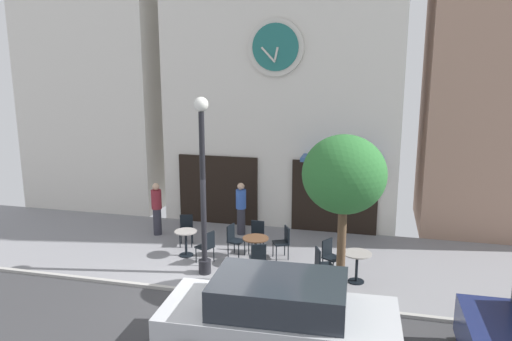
# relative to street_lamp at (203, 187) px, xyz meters

# --- Properties ---
(ground_plane) EXTENTS (27.64, 11.23, 0.13)m
(ground_plane) POSITION_rel_street_lamp_xyz_m (0.36, -1.58, -2.33)
(ground_plane) COLOR gray
(clock_building) EXTENTS (7.70, 4.33, 11.43)m
(clock_building) POSITION_rel_street_lamp_xyz_m (1.01, 5.49, 3.57)
(clock_building) COLOR silver
(clock_building) RESTS_ON ground_plane
(neighbor_building_left) EXTENTS (5.04, 3.25, 14.58)m
(neighbor_building_left) POSITION_rel_street_lamp_xyz_m (-6.00, 5.65, 4.99)
(neighbor_building_left) COLOR silver
(neighbor_building_left) RESTS_ON ground_plane
(street_lamp) EXTENTS (0.36, 0.36, 4.53)m
(street_lamp) POSITION_rel_street_lamp_xyz_m (0.00, 0.00, 0.00)
(street_lamp) COLOR black
(street_lamp) RESTS_ON ground_plane
(street_tree) EXTENTS (1.86, 1.68, 3.82)m
(street_tree) POSITION_rel_street_lamp_xyz_m (3.49, -0.56, 0.61)
(street_tree) COLOR brown
(street_tree) RESTS_ON ground_plane
(cafe_table_center_left) EXTENTS (0.63, 0.63, 0.73)m
(cafe_table_center_left) POSITION_rel_street_lamp_xyz_m (-0.91, 1.00, -1.82)
(cafe_table_center_left) COLOR black
(cafe_table_center_left) RESTS_ON ground_plane
(cafe_table_near_door) EXTENTS (0.70, 0.70, 0.74)m
(cafe_table_near_door) POSITION_rel_street_lamp_xyz_m (1.13, 0.90, -1.78)
(cafe_table_near_door) COLOR black
(cafe_table_near_door) RESTS_ON ground_plane
(cafe_table_rightmost) EXTENTS (0.71, 0.71, 0.77)m
(cafe_table_rightmost) POSITION_rel_street_lamp_xyz_m (3.83, 0.39, -1.76)
(cafe_table_rightmost) COLOR black
(cafe_table_rightmost) RESTS_ON ground_plane
(cafe_chair_corner) EXTENTS (0.53, 0.53, 0.90)m
(cafe_chair_corner) POSITION_rel_street_lamp_xyz_m (-0.15, 0.63, -1.77)
(cafe_chair_corner) COLOR black
(cafe_chair_corner) RESTS_ON ground_plane
(cafe_chair_left_end) EXTENTS (0.52, 0.52, 0.90)m
(cafe_chair_left_end) POSITION_rel_street_lamp_xyz_m (1.39, 0.12, -1.77)
(cafe_chair_left_end) COLOR black
(cafe_chair_left_end) RESTS_ON ground_plane
(cafe_chair_near_lamp) EXTENTS (0.54, 0.54, 0.90)m
(cafe_chair_near_lamp) POSITION_rel_street_lamp_xyz_m (1.79, 1.48, -1.77)
(cafe_chair_near_lamp) COLOR black
(cafe_chair_near_lamp) RESTS_ON ground_plane
(cafe_chair_under_awning) EXTENTS (0.41, 0.41, 0.90)m
(cafe_chair_under_awning) POSITION_rel_street_lamp_xyz_m (0.96, 1.76, -1.77)
(cafe_chair_under_awning) COLOR black
(cafe_chair_under_awning) RESTS_ON ground_plane
(cafe_chair_facing_street) EXTENTS (0.50, 0.50, 0.90)m
(cafe_chair_facing_street) POSITION_rel_street_lamp_xyz_m (-1.21, 1.81, -1.77)
(cafe_chair_facing_street) COLOR black
(cafe_chair_facing_street) RESTS_ON ground_plane
(cafe_chair_right_end) EXTENTS (0.55, 0.55, 0.90)m
(cafe_chair_right_end) POSITION_rel_street_lamp_xyz_m (3.13, 0.75, -1.77)
(cafe_chair_right_end) COLOR black
(cafe_chair_right_end) RESTS_ON ground_plane
(cafe_chair_outer) EXTENTS (0.49, 0.49, 0.90)m
(cafe_chair_outer) POSITION_rel_street_lamp_xyz_m (0.40, 1.30, -1.77)
(cafe_chair_outer) COLOR black
(cafe_chair_outer) RESTS_ON ground_plane
(cafe_chair_curbside) EXTENTS (0.52, 0.52, 0.90)m
(cafe_chair_curbside) POSITION_rel_street_lamp_xyz_m (2.98, 0.13, -1.77)
(cafe_chair_curbside) COLOR black
(cafe_chair_curbside) RESTS_ON ground_plane
(pedestrian_blue) EXTENTS (0.38, 0.38, 1.67)m
(pedestrian_blue) POSITION_rel_street_lamp_xyz_m (0.13, 3.08, -1.44)
(pedestrian_blue) COLOR #2D2D38
(pedestrian_blue) RESTS_ON ground_plane
(pedestrian_maroon) EXTENTS (0.45, 0.45, 1.67)m
(pedestrian_maroon) POSITION_rel_street_lamp_xyz_m (-2.43, 2.43, -1.44)
(pedestrian_maroon) COLOR #2D2D38
(pedestrian_maroon) RESTS_ON ground_plane
(parked_car_silver) EXTENTS (4.36, 2.14, 1.55)m
(parked_car_silver) POSITION_rel_street_lamp_xyz_m (2.57, -3.20, -1.54)
(parked_car_silver) COLOR #B7BABF
(parked_car_silver) RESTS_ON ground_plane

